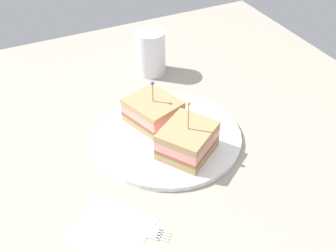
# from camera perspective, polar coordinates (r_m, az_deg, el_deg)

# --- Properties ---
(ground_plane) EXTENTS (1.00, 1.00, 0.02)m
(ground_plane) POSITION_cam_1_polar(r_m,az_deg,el_deg) (0.81, 0.00, -2.21)
(ground_plane) COLOR #9E9384
(plate) EXTENTS (0.28, 0.28, 0.01)m
(plate) POSITION_cam_1_polar(r_m,az_deg,el_deg) (0.80, 0.00, -1.40)
(plate) COLOR white
(plate) RESTS_ON ground_plane
(sandwich_half_front) EXTENTS (0.11, 0.12, 0.09)m
(sandwich_half_front) POSITION_cam_1_polar(r_m,az_deg,el_deg) (0.82, -2.03, 2.01)
(sandwich_half_front) COLOR tan
(sandwich_half_front) RESTS_ON plate
(sandwich_half_back) EXTENTS (0.12, 0.12, 0.11)m
(sandwich_half_back) POSITION_cam_1_polar(r_m,az_deg,el_deg) (0.74, 2.63, -1.96)
(sandwich_half_back) COLOR tan
(sandwich_half_back) RESTS_ON plate
(drink_glass) EXTENTS (0.07, 0.07, 0.10)m
(drink_glass) POSITION_cam_1_polar(r_m,az_deg,el_deg) (0.98, -2.37, 9.56)
(drink_glass) COLOR gold
(drink_glass) RESTS_ON ground_plane
(napkin) EXTENTS (0.15, 0.15, 0.00)m
(napkin) POSITION_cam_1_polar(r_m,az_deg,el_deg) (0.66, -7.87, -13.63)
(napkin) COLOR beige
(napkin) RESTS_ON ground_plane
(fork) EXTENTS (0.10, 0.10, 0.00)m
(fork) POSITION_cam_1_polar(r_m,az_deg,el_deg) (0.66, -3.97, -13.55)
(fork) COLOR silver
(fork) RESTS_ON ground_plane
(knife) EXTENTS (0.10, 0.10, 0.00)m
(knife) POSITION_cam_1_polar(r_m,az_deg,el_deg) (0.64, -5.57, -15.55)
(knife) COLOR silver
(knife) RESTS_ON ground_plane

